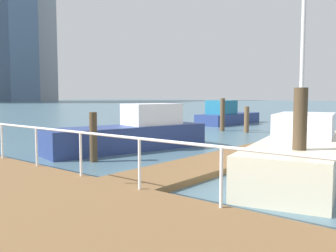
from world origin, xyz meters
The scene contains 12 objects.
ground_plane centered at (0.00, 20.00, 0.00)m, with size 300.00×300.00×0.00m, color #476675.
floating_dock centered at (3.62, 9.33, 0.09)m, with size 14.25×2.00×0.18m, color brown.
boardwalk_railing centered at (-3.15, 8.99, 1.26)m, with size 0.06×25.22×1.08m.
dock_piling_0 centered at (0.14, 5.93, 1.25)m, with size 0.32×0.32×2.51m, color #473826.
dock_piling_1 centered at (12.09, 15.21, 1.07)m, with size 0.31×0.31×2.13m, color brown.
dock_piling_2 centered at (-0.36, 12.94, 0.87)m, with size 0.27×0.27×1.74m, color #473826.
dock_piling_3 centered at (12.23, 13.55, 0.81)m, with size 0.31×0.31×1.63m, color brown.
moored_boat_0 centered at (2.15, 6.61, 0.67)m, with size 7.47×3.59×6.51m.
moored_boat_1 centered at (17.35, 17.92, 0.65)m, with size 6.78×2.16×1.92m.
moored_boat_3 centered at (2.58, 13.96, 0.70)m, with size 7.36×3.56×1.96m.
skyline_tower_5 centered at (60.92, 131.56, 26.06)m, with size 11.16×11.41×52.12m, color slate.
skyline_tower_6 centered at (72.98, 138.34, 36.85)m, with size 12.84×9.66×73.70m, color #8C939E.
Camera 1 is at (-8.48, 2.89, 2.33)m, focal length 39.08 mm.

